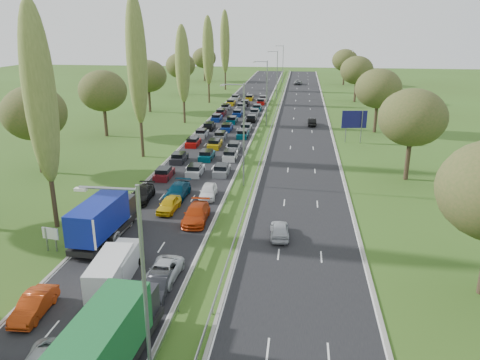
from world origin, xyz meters
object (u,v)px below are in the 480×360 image
(blue_lorry, at_px, (104,219))
(info_sign, at_px, (51,236))
(near_car_3, at_px, (142,194))
(near_car_2, at_px, (111,227))
(white_van_rear, at_px, (122,261))
(direction_sign, at_px, (354,121))
(near_car_1, at_px, (34,305))
(white_van_front, at_px, (112,271))

(blue_lorry, height_order, info_sign, blue_lorry)
(near_car_3, bearing_deg, blue_lorry, -93.11)
(info_sign, bearing_deg, near_car_2, 45.99)
(white_van_rear, xyz_separation_m, direction_sign, (21.54, 45.13, 2.58))
(near_car_3, bearing_deg, direction_sign, 46.84)
(near_car_1, xyz_separation_m, near_car_2, (0.12, 12.55, 0.01))
(white_van_rear, bearing_deg, near_car_1, -124.25)
(near_car_1, bearing_deg, white_van_rear, 55.29)
(near_car_3, height_order, direction_sign, direction_sign)
(near_car_2, height_order, near_car_3, near_car_3)
(near_car_1, height_order, white_van_front, white_van_front)
(blue_lorry, bearing_deg, white_van_front, -60.45)
(near_car_1, relative_size, info_sign, 2.06)
(white_van_rear, xyz_separation_m, info_sign, (-7.26, 2.79, 0.38))
(near_car_2, bearing_deg, white_van_front, -66.20)
(white_van_rear, bearing_deg, white_van_front, -98.17)
(blue_lorry, bearing_deg, white_van_rear, -52.66)
(near_car_2, height_order, direction_sign, direction_sign)
(white_van_rear, distance_m, info_sign, 7.78)
(near_car_1, height_order, info_sign, info_sign)
(near_car_2, distance_m, near_car_3, 8.72)
(white_van_front, distance_m, info_sign, 8.37)
(info_sign, bearing_deg, near_car_3, 73.97)
(info_sign, bearing_deg, blue_lorry, 36.75)
(near_car_3, xyz_separation_m, blue_lorry, (-0.02, -9.83, 1.25))
(near_car_3, relative_size, direction_sign, 0.97)
(info_sign, bearing_deg, white_van_front, -32.16)
(white_van_rear, distance_m, direction_sign, 50.07)
(near_car_1, height_order, near_car_2, near_car_2)
(near_car_3, bearing_deg, near_car_2, -92.62)
(near_car_2, xyz_separation_m, near_car_3, (-0.05, 8.72, 0.00))
(info_sign, bearing_deg, white_van_rear, -21.00)
(near_car_3, xyz_separation_m, direction_sign, (25.21, 29.85, 2.82))
(near_car_2, bearing_deg, info_sign, -132.90)
(near_car_2, relative_size, white_van_front, 0.96)
(blue_lorry, bearing_deg, near_car_2, 89.31)
(near_car_1, relative_size, direction_sign, 0.83)
(white_van_rear, height_order, info_sign, info_sign)
(blue_lorry, distance_m, white_van_rear, 6.66)
(blue_lorry, xyz_separation_m, white_van_front, (3.52, -7.12, -0.87))
(white_van_front, bearing_deg, near_car_1, -134.07)
(near_car_2, bearing_deg, white_van_rear, -60.05)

